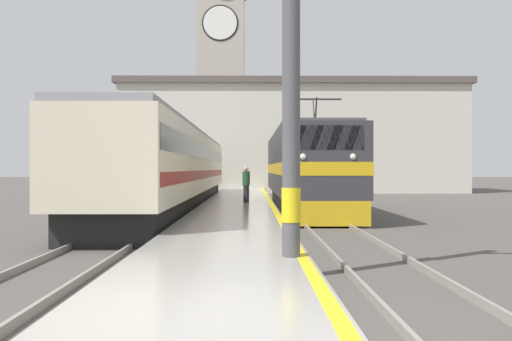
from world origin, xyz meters
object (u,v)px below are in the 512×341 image
person_on_platform (246,184)px  locomotive_train (306,170)px  clock_tower (221,62)px  passenger_train (176,167)px  catenary_mast (294,59)px

person_on_platform → locomotive_train: bearing=-9.8°
locomotive_train → clock_tower: clock_tower is taller
passenger_train → clock_tower: 36.38m
passenger_train → catenary_mast: catenary_mast is taller
catenary_mast → clock_tower: size_ratio=0.29×
locomotive_train → person_on_platform: bearing=170.2°
locomotive_train → catenary_mast: bearing=-96.0°
locomotive_train → passenger_train: size_ratio=0.52×
passenger_train → catenary_mast: size_ratio=4.24×
clock_tower → passenger_train: bearing=-90.8°
person_on_platform → clock_tower: size_ratio=0.07×
passenger_train → locomotive_train: bearing=-17.6°
catenary_mast → person_on_platform: size_ratio=4.38×
clock_tower → person_on_platform: bearing=-85.4°
locomotive_train → catenary_mast: catenary_mast is taller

